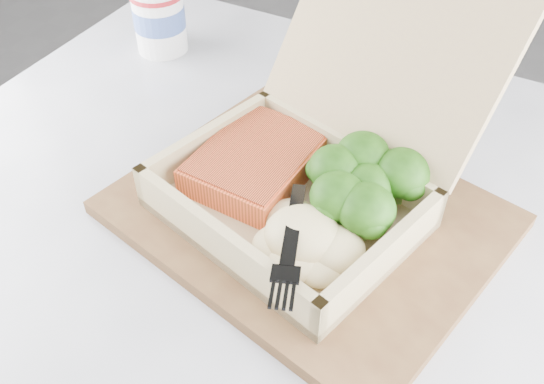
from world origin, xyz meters
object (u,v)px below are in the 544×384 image
at_px(cafe_table, 254,347).
at_px(paper_cup, 159,17).
at_px(takeout_container, 321,153).
at_px(serving_tray, 307,214).

relative_size(cafe_table, paper_cup, 10.21).
height_order(cafe_table, takeout_container, takeout_container).
bearing_deg(cafe_table, takeout_container, 58.93).
xyz_separation_m(serving_tray, paper_cup, (-0.29, 0.23, 0.04)).
bearing_deg(takeout_container, paper_cup, 166.81).
distance_m(cafe_table, serving_tray, 0.20).
xyz_separation_m(takeout_container, paper_cup, (-0.29, 0.20, -0.02)).
bearing_deg(serving_tray, cafe_table, -133.74).
bearing_deg(takeout_container, cafe_table, -99.59).
height_order(cafe_table, paper_cup, paper_cup).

